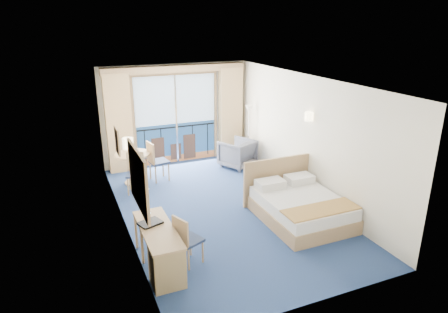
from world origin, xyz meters
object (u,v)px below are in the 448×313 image
Objects in this scene: round_table at (133,161)px; table_chair_b at (135,170)px; desk_chair at (186,238)px; table_chair_a at (155,159)px; nightstand at (289,180)px; floor_lamp at (249,120)px; bed at (300,206)px; armchair at (237,153)px; desk at (165,258)px.

round_table is 0.52m from table_chair_b.
table_chair_b reaches higher than desk_chair.
table_chair_b is at bearing 118.81° from table_chair_a.
floor_lamp reaches higher than nightstand.
bed is 2.07× the size of table_chair_b.
bed is 2.27× the size of round_table.
armchair is 0.89× the size of table_chair_b.
armchair is at bearing 28.70° from table_chair_b.
bed is 4.15m from round_table.
nightstand is 0.34× the size of floor_lamp.
floor_lamp is 1.73× the size of table_chair_b.
bed reaches higher than armchair.
table_chair_a is at bearing -6.83° from round_table.
table_chair_a is at bearing 55.15° from table_chair_b.
bed reaches higher than table_chair_b.
table_chair_b is (-2.85, -0.58, 0.15)m from armchair.
desk_chair is at bearing -88.29° from round_table.
nightstand is 0.55× the size of table_chair_a.
desk is 1.47× the size of table_chair_a.
desk is 1.59× the size of table_chair_b.
table_chair_a is at bearing 78.09° from desk.
round_table is (-3.23, -0.26, -0.64)m from floor_lamp.
bed is at bearing 61.41° from armchair.
floor_lamp reaches higher than table_chair_a.
nightstand is 3.62m from desk_chair.
table_chair_a is 0.74m from table_chair_b.
desk_chair is (-3.09, -1.86, 0.22)m from nightstand.
round_table is 0.91× the size of table_chair_b.
bed is at bearing -49.75° from round_table.
armchair is 0.94× the size of desk_chair.
desk_chair reaches higher than nightstand.
desk_chair is (-2.69, -3.84, 0.12)m from armchair.
bed is at bearing -99.17° from floor_lamp.
bed reaches higher than table_chair_a.
table_chair_b is (-2.72, 2.65, 0.24)m from bed.
desk_chair is (-2.56, -0.62, 0.21)m from bed.
table_chair_a is at bearing -23.07° from armchair.
desk is (-3.53, -4.31, -0.84)m from floor_lamp.
armchair is (0.13, 3.23, 0.09)m from bed.
desk_chair is 3.74m from table_chair_a.
desk is at bearing -148.67° from nightstand.
floor_lamp reaches higher than bed.
desk is (-3.51, -2.13, 0.11)m from nightstand.
desk is at bearing -163.42° from bed.
floor_lamp is (0.55, 3.43, 0.93)m from bed.
desk_chair is at bearing 33.11° from desk.
nightstand is 3.26m from table_chair_a.
table_chair_b is (0.26, 3.53, 0.14)m from desk.
desk_chair is at bearing -127.63° from floor_lamp.
bed is at bearing -27.06° from table_chair_b.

